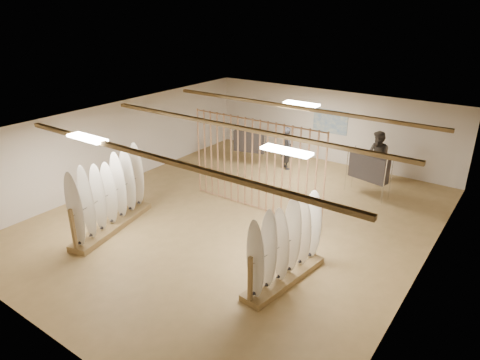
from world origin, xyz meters
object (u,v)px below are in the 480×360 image
Objects in this scene: rack_left at (110,205)px; rack_right at (285,255)px; shopper_a at (287,145)px; clothing_rack_b at (369,167)px; clothing_rack_a at (250,141)px; shopper_b at (378,154)px.

rack_right is at bearing -5.83° from rack_left.
rack_left is 1.64× the size of shopper_a.
rack_right reaches higher than clothing_rack_b.
rack_left reaches higher than clothing_rack_a.
rack_left is at bearing -165.29° from rack_right.
rack_right is 1.36× the size of shopper_a.
clothing_rack_a is at bearing 137.70° from rack_right.
shopper_a is at bearing -177.19° from clothing_rack_b.
shopper_a reaches higher than clothing_rack_a.
rack_left is 7.99m from clothing_rack_b.
shopper_a is at bearing 127.01° from rack_right.
clothing_rack_b is (4.74, -0.20, 0.05)m from clothing_rack_a.
shopper_a is (-3.34, 0.60, -0.05)m from clothing_rack_b.
shopper_b is (-0.16, 1.28, 0.06)m from clothing_rack_b.
rack_right reaches higher than shopper_a.
shopper_b is at bearing -0.81° from clothing_rack_a.
shopper_a is at bearing 63.72° from rack_left.
rack_right is 6.91m from shopper_b.
clothing_rack_a is at bearing -169.43° from clothing_rack_b.
clothing_rack_a is (-4.91, 5.81, 0.25)m from rack_right.
rack_left is at bearing -89.98° from shopper_b.
shopper_a is 0.89× the size of shopper_b.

